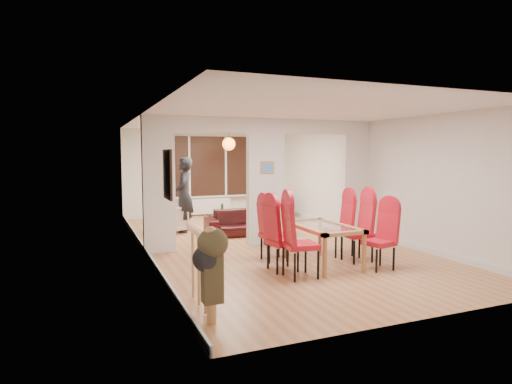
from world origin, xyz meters
TOP-DOWN VIEW (x-y plane):
  - floor at (0.00, 0.00)m, footprint 5.00×9.00m
  - room_walls at (0.00, 0.00)m, footprint 5.00×9.00m
  - divider_wall at (0.00, 0.00)m, footprint 5.00×0.18m
  - bay_window_blinds at (0.00, 4.44)m, footprint 3.00×0.08m
  - radiator at (0.00, 4.40)m, footprint 1.40×0.08m
  - pendant_light at (0.30, 3.30)m, footprint 0.36×0.36m
  - stair_newel at (-2.25, -3.20)m, footprint 0.40×1.20m
  - wall_poster at (-2.47, -2.40)m, footprint 0.04×0.52m
  - pillar_photo at (0.00, -0.10)m, footprint 0.30×0.03m
  - dining_table at (0.19, -1.98)m, footprint 0.82×1.45m
  - dining_chair_la at (-0.50, -2.50)m, footprint 0.54×0.54m
  - dining_chair_lb at (-0.58, -2.04)m, footprint 0.50×0.50m
  - dining_chair_lc at (-0.44, -1.40)m, footprint 0.46×0.46m
  - dining_chair_ra at (0.90, -2.56)m, footprint 0.51×0.51m
  - dining_chair_rb at (0.88, -1.99)m, footprint 0.49×0.49m
  - dining_chair_rc at (0.84, -1.48)m, footprint 0.46×0.46m
  - sofa at (0.02, 1.08)m, footprint 2.05×0.96m
  - armchair at (-1.66, 1.97)m, footprint 0.88×0.89m
  - person at (-1.29, 1.92)m, footprint 0.76×0.61m
  - television at (2.00, 3.38)m, footprint 0.89×0.26m
  - coffee_table at (0.13, 2.71)m, footprint 1.15×0.63m
  - bottle at (-0.06, 2.83)m, footprint 0.07×0.07m
  - bowl at (-0.08, 2.69)m, footprint 0.21×0.21m
  - shoes at (0.04, -0.21)m, footprint 0.23×0.25m

SIDE VIEW (x-z plane):
  - floor at x=0.00m, z-range -0.01..0.01m
  - shoes at x=0.04m, z-range 0.00..0.10m
  - coffee_table at x=0.13m, z-range 0.00..0.26m
  - television at x=2.00m, z-range 0.00..0.51m
  - bowl at x=-0.08m, z-range 0.26..0.31m
  - sofa at x=0.02m, z-range 0.00..0.58m
  - radiator at x=0.00m, z-range 0.05..0.55m
  - armchair at x=-1.66m, z-range 0.00..0.65m
  - dining_table at x=0.19m, z-range 0.00..0.68m
  - bottle at x=-0.06m, z-range 0.26..0.54m
  - dining_chair_ra at x=0.90m, z-range 0.00..1.04m
  - dining_chair_lc at x=-0.44m, z-range 0.00..1.05m
  - dining_chair_rc at x=0.84m, z-range 0.00..1.09m
  - stair_newel at x=-2.25m, z-range 0.00..1.10m
  - dining_chair_lb at x=-0.58m, z-range 0.00..1.10m
  - dining_chair_rb at x=0.88m, z-range 0.00..1.13m
  - dining_chair_la at x=-0.50m, z-range 0.00..1.18m
  - person at x=-1.29m, z-range 0.00..1.80m
  - room_walls at x=0.00m, z-range 0.00..2.60m
  - divider_wall at x=0.00m, z-range 0.00..2.60m
  - bay_window_blinds at x=0.00m, z-range 0.60..2.40m
  - wall_poster at x=-2.47m, z-range 1.27..1.94m
  - pillar_photo at x=0.00m, z-range 1.48..1.73m
  - pendant_light at x=0.30m, z-range 1.97..2.33m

